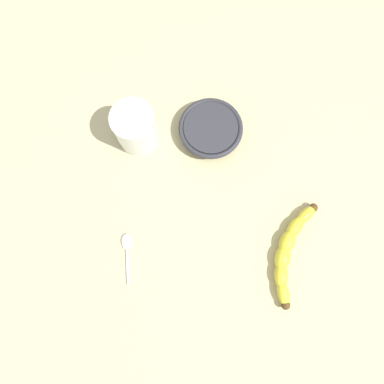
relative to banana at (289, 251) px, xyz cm
name	(u,v)px	position (x,y,z in cm)	size (l,w,h in cm)	color
wooden_tabletop	(210,199)	(16.72, -12.12, -3.15)	(120.00, 120.00, 3.00)	#C6B882
banana	(289,251)	(0.00, 0.00, 0.00)	(10.71, 22.90, 3.30)	yellow
smoothie_glass	(135,128)	(33.56, -26.74, 3.89)	(9.47, 9.47, 11.25)	silver
ceramic_bowl	(211,130)	(16.60, -27.73, 0.57)	(14.78, 14.78, 3.67)	#2D2D33
teaspoon	(127,245)	(35.36, -1.49, -1.25)	(2.66, 11.28, 0.80)	silver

